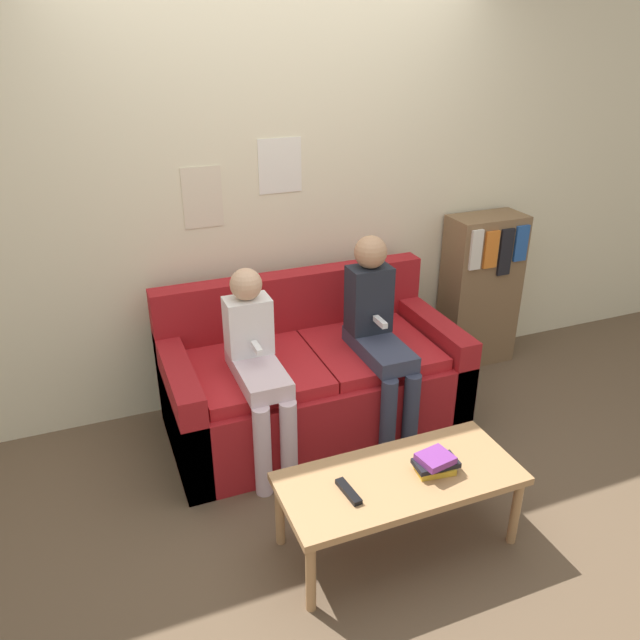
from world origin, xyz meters
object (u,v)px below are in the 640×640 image
object	(u,v)px
person_right	(378,330)
tv_remote	(348,491)
coffee_table	(400,483)
person_left	(257,362)
couch	(312,381)
bookshelf	(480,290)

from	to	relation	value
person_right	tv_remote	xyz separation A→B (m)	(-0.57, -0.88, -0.27)
coffee_table	person_right	bearing A→B (deg)	70.29
person_left	tv_remote	size ratio (longest dim) A/B	6.27
person_right	coffee_table	bearing A→B (deg)	-109.71
person_right	tv_remote	distance (m)	1.08
couch	coffee_table	size ratio (longest dim) A/B	1.55
coffee_table	person_left	distance (m)	0.97
person_left	bookshelf	size ratio (longest dim) A/B	1.02
person_left	tv_remote	xyz separation A→B (m)	(0.14, -0.86, -0.22)
bookshelf	tv_remote	bearing A→B (deg)	-139.22
coffee_table	couch	bearing A→B (deg)	91.09
coffee_table	person_right	world-z (taller)	person_right
coffee_table	tv_remote	world-z (taller)	tv_remote
coffee_table	bookshelf	world-z (taller)	bookshelf
coffee_table	bookshelf	distance (m)	1.96
couch	person_right	distance (m)	0.53
tv_remote	person_left	bearing A→B (deg)	93.45
person_left	tv_remote	bearing A→B (deg)	-80.77
coffee_table	tv_remote	bearing A→B (deg)	-175.17
person_left	bookshelf	xyz separation A→B (m)	(1.77, 0.55, -0.08)
person_right	bookshelf	distance (m)	1.20
couch	tv_remote	bearing A→B (deg)	-102.78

